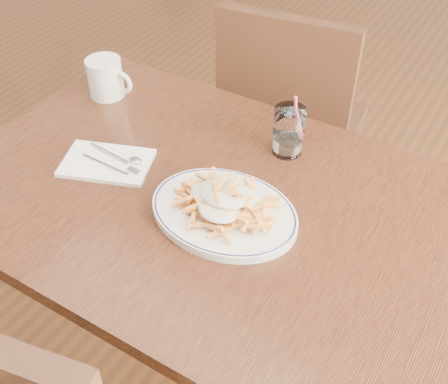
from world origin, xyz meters
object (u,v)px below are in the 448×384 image
Objects in this scene: coffee_mug at (106,78)px; water_glass at (288,134)px; chair_far at (289,118)px; table at (208,220)px; fries_plate at (224,212)px; loaded_fries at (224,197)px.

water_glass is at bearing 3.05° from coffee_mug.
chair_far is at bearing 113.57° from water_glass.
water_glass is (0.08, 0.24, 0.13)m from table.
coffee_mug is at bearing 155.04° from fries_plate.
water_glass is at bearing 71.47° from table.
coffee_mug is at bearing -176.95° from water_glass.
chair_far is 3.96× the size of loaded_fries.
coffee_mug is (-0.55, -0.03, 0.00)m from water_glass.
water_glass is (0.19, -0.44, 0.28)m from chair_far.
fries_plate is 0.59m from coffee_mug.
water_glass is at bearing 87.27° from fries_plate.
table is 0.15m from loaded_fries.
table is at bearing 149.78° from fries_plate.
loaded_fries is at bearing -76.06° from chair_far.
water_glass is at bearing 87.27° from loaded_fries.
water_glass is (0.01, 0.28, 0.04)m from fries_plate.
water_glass is at bearing -66.43° from chair_far.
table is at bearing 149.78° from loaded_fries.
table is 1.29× the size of chair_far.
fries_plate is at bearing -92.73° from water_glass.
chair_far reaches higher than coffee_mug.
table is 0.53m from coffee_mug.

